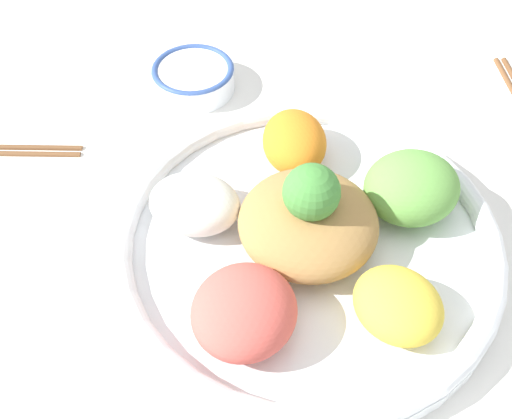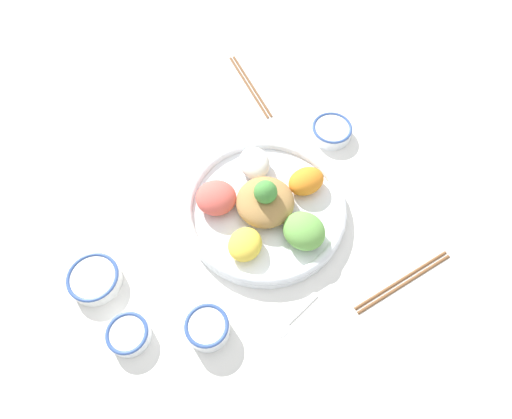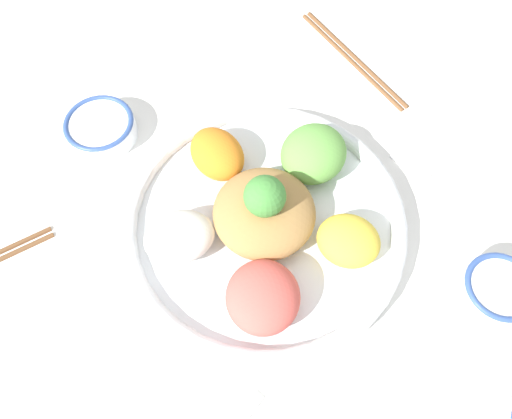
# 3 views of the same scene
# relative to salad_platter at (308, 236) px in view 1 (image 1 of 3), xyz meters

# --- Properties ---
(ground_plane) EXTENTS (2.40, 2.40, 0.00)m
(ground_plane) POSITION_rel_salad_platter_xyz_m (-0.03, 0.01, -0.03)
(ground_plane) COLOR white
(salad_platter) EXTENTS (0.36, 0.36, 0.11)m
(salad_platter) POSITION_rel_salad_platter_xyz_m (0.00, 0.00, 0.00)
(salad_platter) COLOR white
(salad_platter) RESTS_ON ground_plane
(sauce_bowl_dark) EXTENTS (0.10, 0.10, 0.03)m
(sauce_bowl_dark) POSITION_rel_salad_platter_xyz_m (-0.27, 0.03, -0.01)
(sauce_bowl_dark) COLOR white
(sauce_bowl_dark) RESTS_ON ground_plane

